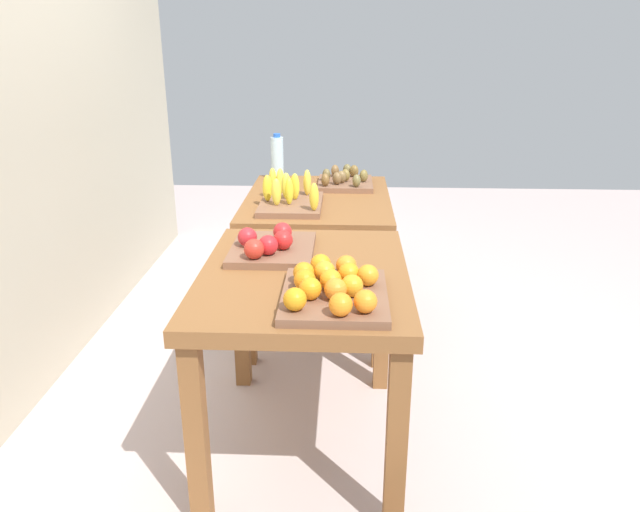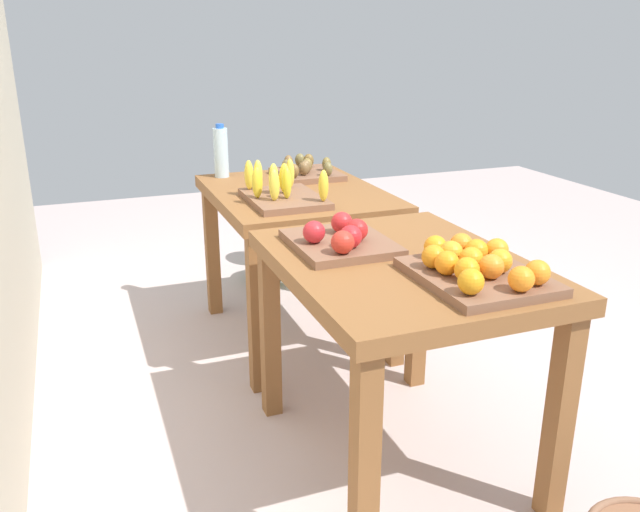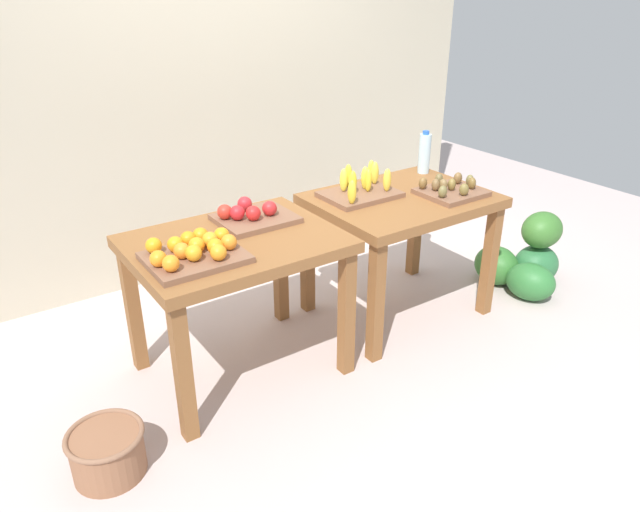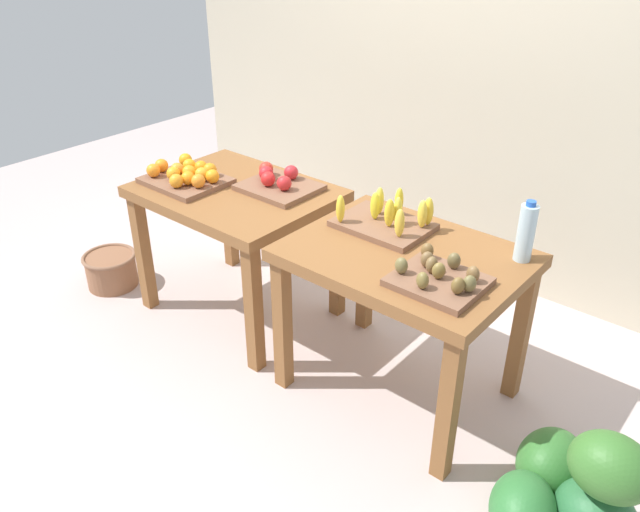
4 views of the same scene
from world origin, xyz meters
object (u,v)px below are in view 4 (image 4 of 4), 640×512
(banana_crate, at_px, (387,219))
(watermelon_pile, at_px, (568,489))
(kiwi_bin, at_px, (439,277))
(wicker_basket, at_px, (111,269))
(display_table_left, at_px, (236,208))
(display_table_right, at_px, (404,274))
(orange_bin, at_px, (186,176))
(apple_bin, at_px, (278,183))
(water_bottle, at_px, (526,232))

(banana_crate, distance_m, watermelon_pile, 1.39)
(kiwi_bin, bearing_deg, wicker_basket, -174.76)
(display_table_left, xyz_separation_m, banana_crate, (0.91, 0.14, 0.17))
(kiwi_bin, bearing_deg, display_table_right, 150.00)
(display_table_left, distance_m, watermelon_pile, 2.15)
(display_table_right, xyz_separation_m, orange_bin, (-1.38, -0.12, 0.16))
(display_table_left, relative_size, banana_crate, 2.36)
(apple_bin, bearing_deg, water_bottle, 5.05)
(banana_crate, xyz_separation_m, watermelon_pile, (1.16, -0.39, -0.65))
(apple_bin, distance_m, banana_crate, 0.73)
(orange_bin, relative_size, apple_bin, 1.11)
(banana_crate, bearing_deg, orange_bin, -167.72)
(water_bottle, bearing_deg, banana_crate, -168.14)
(kiwi_bin, height_order, watermelon_pile, kiwi_bin)
(apple_bin, bearing_deg, display_table_right, -9.12)
(apple_bin, bearing_deg, kiwi_bin, -14.01)
(orange_bin, relative_size, kiwi_bin, 1.25)
(apple_bin, bearing_deg, display_table_left, -140.61)
(banana_crate, relative_size, wicker_basket, 1.30)
(banana_crate, bearing_deg, display_table_left, -171.42)
(display_table_left, relative_size, watermelon_pile, 1.61)
(apple_bin, relative_size, water_bottle, 1.44)
(display_table_left, xyz_separation_m, display_table_right, (1.12, 0.00, 0.00))
(apple_bin, bearing_deg, banana_crate, -0.97)
(display_table_left, xyz_separation_m, orange_bin, (-0.26, -0.12, 0.16))
(water_bottle, xyz_separation_m, wicker_basket, (-2.39, -0.62, -0.81))
(orange_bin, relative_size, banana_crate, 1.02)
(orange_bin, bearing_deg, watermelon_pile, -3.29)
(orange_bin, distance_m, apple_bin, 0.52)
(orange_bin, distance_m, water_bottle, 1.85)
(water_bottle, bearing_deg, orange_bin, -167.87)
(apple_bin, relative_size, watermelon_pile, 0.63)
(display_table_left, distance_m, water_bottle, 1.59)
(apple_bin, relative_size, banana_crate, 0.92)
(display_table_right, bearing_deg, watermelon_pile, -14.78)
(kiwi_bin, bearing_deg, display_table_left, 173.90)
(water_bottle, bearing_deg, apple_bin, -174.95)
(banana_crate, height_order, kiwi_bin, banana_crate)
(banana_crate, bearing_deg, kiwi_bin, -31.76)
(kiwi_bin, height_order, wicker_basket, kiwi_bin)
(apple_bin, relative_size, wicker_basket, 1.20)
(watermelon_pile, height_order, wicker_basket, watermelon_pile)
(banana_crate, xyz_separation_m, water_bottle, (0.63, 0.13, 0.08))
(banana_crate, bearing_deg, apple_bin, 179.03)
(kiwi_bin, xyz_separation_m, watermelon_pile, (0.70, -0.11, -0.63))
(display_table_right, bearing_deg, apple_bin, 170.88)
(display_table_right, height_order, water_bottle, water_bottle)
(kiwi_bin, bearing_deg, apple_bin, 165.99)
(display_table_right, height_order, watermelon_pile, display_table_right)
(orange_bin, xyz_separation_m, kiwi_bin, (1.64, -0.03, -0.01))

